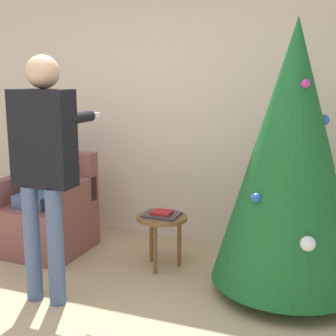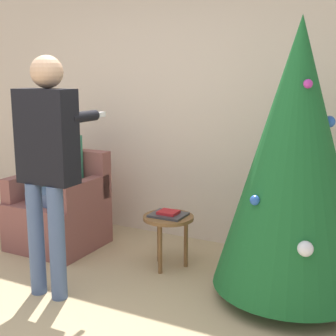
# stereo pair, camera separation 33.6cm
# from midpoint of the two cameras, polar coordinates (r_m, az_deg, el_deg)

# --- Properties ---
(wall_back) EXTENTS (8.00, 0.06, 2.70)m
(wall_back) POSITION_cam_midpoint_polar(r_m,az_deg,el_deg) (4.69, 3.60, 7.58)
(wall_back) COLOR beige
(wall_back) RESTS_ON ground_plane
(christmas_tree) EXTENTS (1.14, 1.14, 2.06)m
(christmas_tree) POSITION_cam_midpoint_polar(r_m,az_deg,el_deg) (3.50, 17.94, 1.29)
(christmas_tree) COLOR brown
(christmas_tree) RESTS_ON ground_plane
(armchair) EXTENTS (0.79, 0.73, 0.92)m
(armchair) POSITION_cam_midpoint_polar(r_m,az_deg,el_deg) (4.67, -11.02, -5.34)
(armchair) COLOR brown
(armchair) RESTS_ON ground_plane
(person_seated) EXTENTS (0.36, 0.46, 1.28)m
(person_seated) POSITION_cam_midpoint_polar(r_m,az_deg,el_deg) (4.56, -11.37, -0.87)
(person_seated) COLOR #475B84
(person_seated) RESTS_ON ground_plane
(person_standing) EXTENTS (0.46, 0.57, 1.80)m
(person_standing) POSITION_cam_midpoint_polar(r_m,az_deg,el_deg) (3.48, -11.85, 1.70)
(person_standing) COLOR #475B84
(person_standing) RESTS_ON ground_plane
(side_stool) EXTENTS (0.44, 0.44, 0.46)m
(side_stool) POSITION_cam_midpoint_polar(r_m,az_deg,el_deg) (4.05, 2.44, -6.81)
(side_stool) COLOR brown
(side_stool) RESTS_ON ground_plane
(laptop) EXTENTS (0.29, 0.24, 0.02)m
(laptop) POSITION_cam_midpoint_polar(r_m,az_deg,el_deg) (4.02, 2.45, -5.76)
(laptop) COLOR #38383D
(laptop) RESTS_ON side_stool
(book) EXTENTS (0.16, 0.14, 0.02)m
(book) POSITION_cam_midpoint_polar(r_m,az_deg,el_deg) (4.02, 2.45, -5.46)
(book) COLOR #B21E23
(book) RESTS_ON laptop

